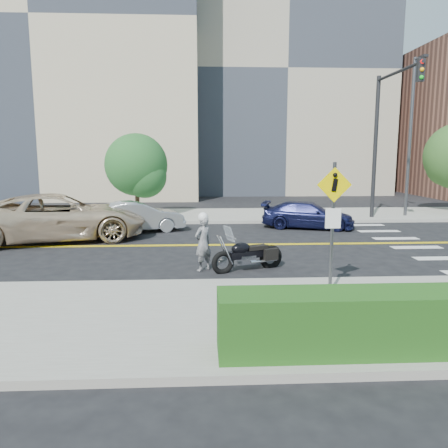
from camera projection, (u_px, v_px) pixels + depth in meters
name	position (u px, v px, depth m)	size (l,w,h in m)	color
ground_plane	(168.00, 245.00, 16.11)	(120.00, 120.00, 0.00)	black
sidewalk_near	(139.00, 319.00, 8.70)	(60.00, 5.00, 0.15)	#9E9B91
sidewalk_far	(179.00, 216.00, 23.49)	(60.00, 5.00, 0.15)	#9E9B91
building_left	(62.00, 40.00, 35.35)	(22.00, 14.00, 25.00)	tan
building_mid	(274.00, 82.00, 40.59)	(18.00, 14.00, 20.00)	#A39984
lamp_post	(410.00, 138.00, 22.47)	(0.16, 0.16, 8.00)	#4C4C51
traffic_light	(384.00, 126.00, 20.88)	(0.28, 4.50, 7.00)	black
pedestrian_sign	(333.00, 216.00, 9.78)	(0.78, 0.08, 3.00)	#4C4C51
motorcyclist	(203.00, 242.00, 12.50)	(0.69, 0.67, 1.70)	silver
motorcycle	(248.00, 248.00, 12.56)	(2.19, 0.67, 1.33)	black
suv	(59.00, 217.00, 16.96)	(3.04, 6.59, 1.83)	beige
parked_car_silver	(137.00, 217.00, 18.83)	(1.40, 4.02, 1.32)	#A4A6AB
parked_car_blue	(308.00, 215.00, 19.87)	(1.68, 4.14, 1.20)	#171B46
tree_far_a	(136.00, 165.00, 22.64)	(3.23, 3.23, 4.42)	#382619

